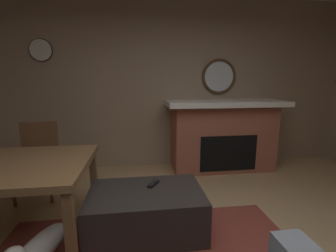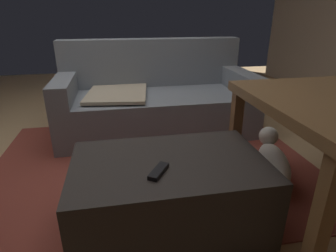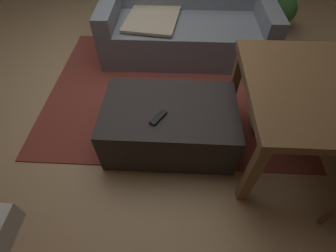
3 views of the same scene
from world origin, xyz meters
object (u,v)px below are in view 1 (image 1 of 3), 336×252
round_wall_mirror (219,77)px  tv_remote (153,184)px  small_dog (39,248)px  wall_clock (41,50)px  ottoman_coffee_table (146,211)px  dining_chair_south (38,155)px  fireplace (222,135)px

round_wall_mirror → tv_remote: (1.24, 1.66, -1.09)m
small_dog → wall_clock: 2.81m
ottoman_coffee_table → round_wall_mirror: bearing=-126.5°
ottoman_coffee_table → small_dog: 0.91m
ottoman_coffee_table → tv_remote: tv_remote is taller
ottoman_coffee_table → wall_clock: (1.49, -1.78, 1.70)m
round_wall_mirror → small_dog: round_wall_mirror is taller
dining_chair_south → wall_clock: (0.15, -0.82, 1.39)m
fireplace → tv_remote: fireplace is taller
ottoman_coffee_table → small_dog: (0.85, 0.32, -0.05)m
tv_remote → small_dog: bearing=58.2°
tv_remote → dining_chair_south: (1.41, -0.84, 0.09)m
round_wall_mirror → small_dog: bearing=44.2°
dining_chair_south → small_dog: bearing=110.7°
round_wall_mirror → ottoman_coffee_table: bearing=53.5°
tv_remote → fireplace: bearing=-99.2°
ottoman_coffee_table → dining_chair_south: size_ratio=1.16×
dining_chair_south → fireplace: bearing=-168.5°
tv_remote → wall_clock: 2.72m
fireplace → dining_chair_south: fireplace is taller
tv_remote → small_dog: size_ratio=0.26×
round_wall_mirror → dining_chair_south: bearing=17.3°
round_wall_mirror → tv_remote: round_wall_mirror is taller
small_dog → ottoman_coffee_table: bearing=-159.2°
fireplace → small_dog: size_ratio=3.09×
wall_clock → small_dog: bearing=106.8°
small_dog → wall_clock: size_ratio=1.79×
fireplace → dining_chair_south: size_ratio=2.02×
fireplace → tv_remote: size_ratio=11.74×
round_wall_mirror → wall_clock: 2.83m
round_wall_mirror → ottoman_coffee_table: (1.32, 1.78, -1.32)m
tv_remote → wall_clock: (1.56, -1.66, 1.48)m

